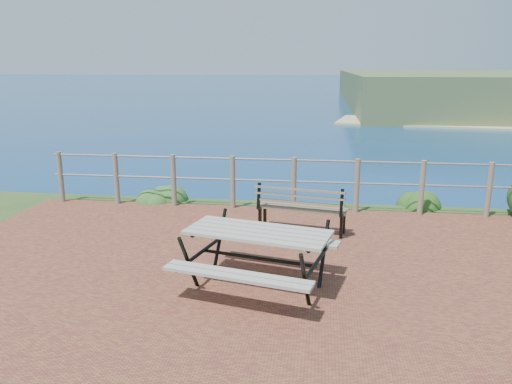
% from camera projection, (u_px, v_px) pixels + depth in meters
% --- Properties ---
extents(ground, '(10.00, 7.00, 0.12)m').
position_uv_depth(ground, '(277.00, 287.00, 6.16)').
color(ground, brown).
rests_on(ground, ground).
extents(ocean, '(1200.00, 1200.00, 0.00)m').
position_uv_depth(ocean, '(323.00, 72.00, 198.31)').
color(ocean, navy).
rests_on(ocean, ground).
extents(safety_railing, '(9.40, 0.10, 1.00)m').
position_uv_depth(safety_railing, '(294.00, 181.00, 9.24)').
color(safety_railing, '#6B5B4C').
rests_on(safety_railing, ground).
extents(picnic_table, '(1.82, 1.45, 0.72)m').
position_uv_depth(picnic_table, '(258.00, 252.00, 6.02)').
color(picnic_table, '#A5A194').
rests_on(picnic_table, ground).
extents(park_bench, '(1.48, 0.63, 0.81)m').
position_uv_depth(park_bench, '(302.00, 201.00, 8.02)').
color(park_bench, brown).
rests_on(park_bench, ground).
extents(shrub_lip_west, '(0.69, 0.69, 0.39)m').
position_uv_depth(shrub_lip_west, '(159.00, 201.00, 10.05)').
color(shrub_lip_west, '#215925').
rests_on(shrub_lip_west, ground).
extents(shrub_lip_east, '(0.75, 0.75, 0.49)m').
position_uv_depth(shrub_lip_east, '(411.00, 205.00, 9.76)').
color(shrub_lip_east, '#1C4615').
rests_on(shrub_lip_east, ground).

